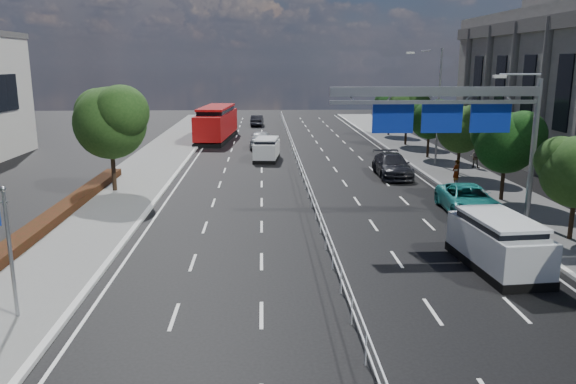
{
  "coord_description": "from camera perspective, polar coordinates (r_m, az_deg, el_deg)",
  "views": [
    {
      "loc": [
        -2.7,
        -16.75,
        7.95
      ],
      "look_at": [
        -1.61,
        7.21,
        2.4
      ],
      "focal_mm": 35.0,
      "sensor_mm": 36.0,
      "label": 1
    }
  ],
  "objects": [
    {
      "name": "ground",
      "position": [
        18.74,
        6.07,
        -12.16
      ],
      "size": [
        160.0,
        160.0,
        0.0
      ],
      "primitive_type": "plane",
      "color": "black",
      "rests_on": "ground"
    },
    {
      "name": "red_bus",
      "position": [
        59.44,
        -7.27,
        7.02
      ],
      "size": [
        3.87,
        11.96,
        3.51
      ],
      "rotation": [
        0.0,
        0.0,
        -0.09
      ],
      "color": "black",
      "rests_on": "ground"
    },
    {
      "name": "median_fence",
      "position": [
        40.04,
        1.31,
        2.34
      ],
      "size": [
        0.05,
        85.0,
        1.02
      ],
      "color": "silver",
      "rests_on": "ground"
    },
    {
      "name": "near_car_silver",
      "position": [
        53.7,
        -2.76,
        5.4
      ],
      "size": [
        2.29,
        5.01,
        1.67
      ],
      "primitive_type": "imported",
      "rotation": [
        0.0,
        0.0,
        3.08
      ],
      "color": "silver",
      "rests_on": "ground"
    },
    {
      "name": "far_tree_h",
      "position": [
        62.96,
        10.32,
        8.7
      ],
      "size": [
        3.41,
        3.18,
        4.91
      ],
      "color": "black",
      "rests_on": "ground"
    },
    {
      "name": "near_car_dark",
      "position": [
        72.56,
        -3.16,
        7.27
      ],
      "size": [
        1.68,
        4.24,
        1.37
      ],
      "primitive_type": "imported",
      "rotation": [
        0.0,
        0.0,
        3.09
      ],
      "color": "black",
      "rests_on": "ground"
    },
    {
      "name": "kerb_near",
      "position": [
        19.56,
        -21.61,
        -11.71
      ],
      "size": [
        0.25,
        140.0,
        0.15
      ],
      "primitive_type": "cube",
      "color": "silver",
      "rests_on": "ground"
    },
    {
      "name": "overhead_gantry",
      "position": [
        28.52,
        16.9,
        7.76
      ],
      "size": [
        10.24,
        0.38,
        7.45
      ],
      "color": "gray",
      "rests_on": "ground"
    },
    {
      "name": "far_tree_d",
      "position": [
        34.47,
        21.38,
        5.03
      ],
      "size": [
        3.85,
        3.59,
        5.34
      ],
      "color": "black",
      "rests_on": "ground"
    },
    {
      "name": "white_minivan",
      "position": [
        46.73,
        -2.18,
        4.36
      ],
      "size": [
        2.34,
        4.46,
        1.85
      ],
      "rotation": [
        0.0,
        0.0,
        -0.12
      ],
      "color": "black",
      "rests_on": "ground"
    },
    {
      "name": "far_tree_e",
      "position": [
        41.4,
        17.21,
        6.36
      ],
      "size": [
        3.63,
        3.38,
        5.13
      ],
      "color": "black",
      "rests_on": "ground"
    },
    {
      "name": "far_tree_g",
      "position": [
        55.67,
        12.05,
        8.43
      ],
      "size": [
        3.96,
        3.69,
        5.45
      ],
      "color": "black",
      "rests_on": "ground"
    },
    {
      "name": "silver_minivan",
      "position": [
        23.58,
        20.57,
        -4.89
      ],
      "size": [
        2.57,
        5.23,
        2.11
      ],
      "rotation": [
        0.0,
        0.0,
        0.08
      ],
      "color": "black",
      "rests_on": "ground"
    },
    {
      "name": "parked_car_dark",
      "position": [
        40.65,
        10.54,
        2.67
      ],
      "size": [
        2.35,
        5.55,
        1.6
      ],
      "primitive_type": "imported",
      "rotation": [
        0.0,
        0.0,
        -0.02
      ],
      "color": "black",
      "rests_on": "ground"
    },
    {
      "name": "near_tree_back",
      "position": [
        36.09,
        -17.56,
        7.12
      ],
      "size": [
        4.84,
        4.51,
        6.69
      ],
      "color": "black",
      "rests_on": "ground"
    },
    {
      "name": "pedestrian_a",
      "position": [
        38.35,
        16.68,
        1.95
      ],
      "size": [
        0.7,
        0.67,
        1.61
      ],
      "primitive_type": "imported",
      "rotation": [
        0.0,
        0.0,
        3.84
      ],
      "color": "gray",
      "rests_on": "sidewalk_far"
    },
    {
      "name": "far_tree_f",
      "position": [
        48.5,
        14.24,
        7.36
      ],
      "size": [
        3.52,
        3.28,
        5.02
      ],
      "color": "black",
      "rests_on": "ground"
    },
    {
      "name": "pedestrian_b",
      "position": [
        44.9,
        18.48,
        3.37
      ],
      "size": [
        0.98,
        0.92,
        1.59
      ],
      "primitive_type": "imported",
      "rotation": [
        0.0,
        0.0,
        2.58
      ],
      "color": "gray",
      "rests_on": "sidewalk_far"
    },
    {
      "name": "streetlight_far",
      "position": [
        44.83,
        14.72,
        9.1
      ],
      "size": [
        2.78,
        2.4,
        9.0
      ],
      "color": "gray",
      "rests_on": "ground"
    },
    {
      "name": "parked_car_teal",
      "position": [
        31.62,
        17.84,
        -0.76
      ],
      "size": [
        2.86,
        5.62,
        1.52
      ],
      "primitive_type": "imported",
      "rotation": [
        0.0,
        0.0,
        -0.06
      ],
      "color": "#1B7D7A",
      "rests_on": "ground"
    }
  ]
}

